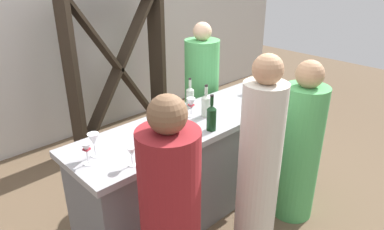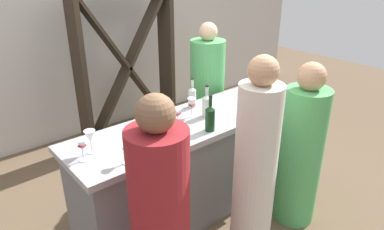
{
  "view_description": "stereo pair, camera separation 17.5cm",
  "coord_description": "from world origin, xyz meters",
  "px_view_note": "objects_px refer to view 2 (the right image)",
  "views": [
    {
      "loc": [
        -1.85,
        -1.94,
        2.18
      ],
      "look_at": [
        0.0,
        0.0,
        0.97
      ],
      "focal_mm": 33.18,
      "sensor_mm": 36.0,
      "label": 1
    },
    {
      "loc": [
        -1.72,
        -2.06,
        2.18
      ],
      "look_at": [
        0.0,
        0.0,
        0.97
      ],
      "focal_mm": 33.18,
      "sensor_mm": 36.0,
      "label": 2
    }
  ],
  "objects_px": {
    "wine_bottle_leftmost_dark_green": "(210,117)",
    "person_left_guest": "(301,152)",
    "wine_glass_near_center": "(82,146)",
    "water_pitcher": "(163,122)",
    "person_server_behind": "(207,101)",
    "wine_bottle_center_clear_pale": "(192,96)",
    "wine_glass_near_left": "(125,150)",
    "person_center_guest": "(255,172)",
    "wine_glass_near_right": "(177,114)",
    "wine_glass_far_left": "(90,137)",
    "person_right_guest": "(160,220)",
    "wine_glass_far_right": "(257,84)",
    "wine_rack": "(127,67)",
    "wine_glass_far_center": "(192,104)",
    "wine_bottle_second_left_clear_pale": "(207,105)"
  },
  "relations": [
    {
      "from": "wine_glass_near_left",
      "to": "person_center_guest",
      "type": "relative_size",
      "value": 0.08
    },
    {
      "from": "wine_glass_near_right",
      "to": "wine_rack",
      "type": "bearing_deg",
      "value": 73.21
    },
    {
      "from": "wine_glass_near_left",
      "to": "water_pitcher",
      "type": "bearing_deg",
      "value": 22.78
    },
    {
      "from": "water_pitcher",
      "to": "wine_glass_near_right",
      "type": "bearing_deg",
      "value": 18.17
    },
    {
      "from": "wine_rack",
      "to": "wine_bottle_leftmost_dark_green",
      "type": "height_order",
      "value": "wine_rack"
    },
    {
      "from": "person_center_guest",
      "to": "person_right_guest",
      "type": "height_order",
      "value": "person_center_guest"
    },
    {
      "from": "wine_glass_near_right",
      "to": "person_center_guest",
      "type": "xyz_separation_m",
      "value": [
        0.15,
        -0.71,
        -0.26
      ]
    },
    {
      "from": "wine_rack",
      "to": "wine_bottle_leftmost_dark_green",
      "type": "xyz_separation_m",
      "value": [
        -0.36,
        -1.88,
        0.09
      ]
    },
    {
      "from": "wine_bottle_leftmost_dark_green",
      "to": "wine_glass_far_left",
      "type": "relative_size",
      "value": 1.74
    },
    {
      "from": "wine_bottle_center_clear_pale",
      "to": "person_left_guest",
      "type": "distance_m",
      "value": 1.06
    },
    {
      "from": "wine_glass_near_right",
      "to": "wine_glass_far_left",
      "type": "xyz_separation_m",
      "value": [
        -0.73,
        0.04,
        0.02
      ]
    },
    {
      "from": "wine_glass_near_center",
      "to": "wine_bottle_second_left_clear_pale",
      "type": "bearing_deg",
      "value": 0.21
    },
    {
      "from": "wine_bottle_leftmost_dark_green",
      "to": "wine_glass_near_center",
      "type": "bearing_deg",
      "value": 167.41
    },
    {
      "from": "wine_bottle_second_left_clear_pale",
      "to": "person_center_guest",
      "type": "xyz_separation_m",
      "value": [
        -0.15,
        -0.69,
        -0.26
      ]
    },
    {
      "from": "person_center_guest",
      "to": "person_right_guest",
      "type": "distance_m",
      "value": 0.78
    },
    {
      "from": "wine_glass_far_left",
      "to": "wine_glass_far_right",
      "type": "distance_m",
      "value": 1.78
    },
    {
      "from": "wine_glass_far_right",
      "to": "person_right_guest",
      "type": "bearing_deg",
      "value": -157.36
    },
    {
      "from": "water_pitcher",
      "to": "person_left_guest",
      "type": "bearing_deg",
      "value": -31.88
    },
    {
      "from": "person_right_guest",
      "to": "person_left_guest",
      "type": "bearing_deg",
      "value": -101.81
    },
    {
      "from": "wine_glass_far_center",
      "to": "person_left_guest",
      "type": "bearing_deg",
      "value": -50.66
    },
    {
      "from": "wine_bottle_center_clear_pale",
      "to": "wine_glass_far_left",
      "type": "relative_size",
      "value": 1.62
    },
    {
      "from": "person_server_behind",
      "to": "wine_glass_near_left",
      "type": "bearing_deg",
      "value": -40.38
    },
    {
      "from": "wine_glass_near_center",
      "to": "water_pitcher",
      "type": "height_order",
      "value": "water_pitcher"
    },
    {
      "from": "wine_rack",
      "to": "water_pitcher",
      "type": "xyz_separation_m",
      "value": [
        -0.68,
        -1.7,
        0.09
      ]
    },
    {
      "from": "wine_bottle_leftmost_dark_green",
      "to": "person_left_guest",
      "type": "distance_m",
      "value": 0.86
    },
    {
      "from": "wine_glass_near_left",
      "to": "person_right_guest",
      "type": "xyz_separation_m",
      "value": [
        -0.01,
        -0.39,
        -0.31
      ]
    },
    {
      "from": "wine_glass_far_center",
      "to": "person_right_guest",
      "type": "height_order",
      "value": "person_right_guest"
    },
    {
      "from": "wine_glass_near_center",
      "to": "person_server_behind",
      "type": "xyz_separation_m",
      "value": [
        1.67,
        0.61,
        -0.3
      ]
    },
    {
      "from": "wine_glass_near_left",
      "to": "person_right_guest",
      "type": "relative_size",
      "value": 0.09
    },
    {
      "from": "person_server_behind",
      "to": "wine_bottle_center_clear_pale",
      "type": "bearing_deg",
      "value": -34.34
    },
    {
      "from": "wine_bottle_leftmost_dark_green",
      "to": "wine_glass_near_center",
      "type": "relative_size",
      "value": 1.91
    },
    {
      "from": "wine_bottle_leftmost_dark_green",
      "to": "wine_glass_far_center",
      "type": "height_order",
      "value": "wine_bottle_leftmost_dark_green"
    },
    {
      "from": "wine_glass_near_center",
      "to": "wine_glass_near_right",
      "type": "height_order",
      "value": "wine_glass_near_center"
    },
    {
      "from": "wine_rack",
      "to": "person_server_behind",
      "type": "height_order",
      "value": "wine_rack"
    },
    {
      "from": "wine_glass_far_right",
      "to": "person_left_guest",
      "type": "height_order",
      "value": "person_left_guest"
    },
    {
      "from": "wine_glass_near_left",
      "to": "person_left_guest",
      "type": "distance_m",
      "value": 1.51
    },
    {
      "from": "person_left_guest",
      "to": "person_server_behind",
      "type": "bearing_deg",
      "value": -19.09
    },
    {
      "from": "wine_bottle_center_clear_pale",
      "to": "wine_glass_far_center",
      "type": "bearing_deg",
      "value": -130.92
    },
    {
      "from": "person_right_guest",
      "to": "person_server_behind",
      "type": "height_order",
      "value": "person_server_behind"
    },
    {
      "from": "wine_glass_near_center",
      "to": "wine_glass_far_left",
      "type": "xyz_separation_m",
      "value": [
        0.09,
        0.06,
        0.01
      ]
    },
    {
      "from": "person_right_guest",
      "to": "wine_glass_near_right",
      "type": "bearing_deg",
      "value": -55.07
    },
    {
      "from": "person_left_guest",
      "to": "wine_glass_far_left",
      "type": "bearing_deg",
      "value": 48.78
    },
    {
      "from": "wine_glass_near_center",
      "to": "person_left_guest",
      "type": "distance_m",
      "value": 1.77
    },
    {
      "from": "wine_glass_near_left",
      "to": "wine_glass_far_right",
      "type": "relative_size",
      "value": 0.91
    },
    {
      "from": "wine_glass_near_left",
      "to": "wine_glass_far_right",
      "type": "xyz_separation_m",
      "value": [
        1.67,
        0.31,
        0.0
      ]
    },
    {
      "from": "wine_rack",
      "to": "wine_glass_near_left",
      "type": "relative_size",
      "value": 13.79
    },
    {
      "from": "wine_bottle_center_clear_pale",
      "to": "person_right_guest",
      "type": "height_order",
      "value": "person_right_guest"
    },
    {
      "from": "wine_glass_near_left",
      "to": "wine_glass_near_right",
      "type": "distance_m",
      "value": 0.66
    },
    {
      "from": "person_server_behind",
      "to": "wine_rack",
      "type": "bearing_deg",
      "value": -141.09
    },
    {
      "from": "wine_glass_near_right",
      "to": "wine_glass_far_right",
      "type": "xyz_separation_m",
      "value": [
        1.05,
        0.07,
        0.0
      ]
    }
  ]
}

